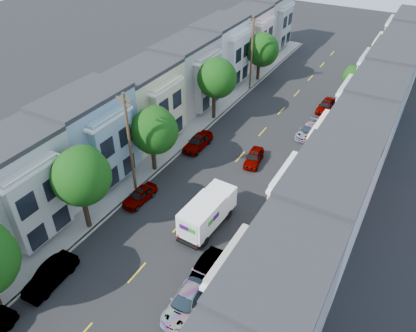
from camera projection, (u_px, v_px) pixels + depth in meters
ground at (180, 225)px, 35.00m from camera, size 160.00×160.00×0.00m
road_slab at (252, 144)px, 45.61m from camera, size 12.00×70.00×0.02m
curb_left at (205, 130)px, 48.00m from camera, size 0.30×70.00×0.15m
curb_right at (304, 158)px, 43.15m from camera, size 0.30×70.00×0.15m
sidewalk_left at (196, 127)px, 48.52m from camera, size 2.60×70.00×0.15m
sidewalk_right at (316, 162)px, 42.63m from camera, size 2.60×70.00×0.15m
centerline at (252, 144)px, 45.62m from camera, size 0.12×70.00×0.01m
townhouse_row_left at (170, 120)px, 50.09m from camera, size 5.00×70.00×8.50m
townhouse_row_right at (352, 173)px, 41.15m from camera, size 5.00×70.00×8.50m
tree_b at (81, 176)px, 31.46m from camera, size 4.70×4.70×7.91m
tree_c at (154, 131)px, 38.69m from camera, size 4.59×4.59×7.05m
tree_d at (216, 78)px, 47.19m from camera, size 4.70×4.70×7.74m
tree_e at (262, 50)px, 57.12m from camera, size 4.70×4.70×6.99m
tree_far_r at (353, 78)px, 51.39m from camera, size 2.88×2.88×5.18m
utility_pole_near at (130, 144)px, 35.94m from camera, size 1.60×0.26×10.00m
utility_pole_far at (252, 54)px, 54.35m from camera, size 1.60×0.26×10.00m
fedex_truck at (207, 212)px, 33.97m from camera, size 2.31×6.01×2.88m
lead_sedan at (254, 158)px, 42.22m from camera, size 2.16×4.18×1.29m
parked_left_b at (51, 276)px, 29.61m from camera, size 1.82×4.51×1.47m
parked_left_c at (140, 195)px, 37.21m from camera, size 1.72×4.06×1.29m
parked_left_d at (198, 142)px, 44.54m from camera, size 1.81×4.66×1.51m
parked_right_a at (187, 301)px, 27.90m from camera, size 2.13×4.72×1.39m
parked_right_b at (206, 273)px, 29.80m from camera, size 1.74×4.64×1.53m
parked_right_c at (309, 130)px, 46.74m from camera, size 2.23×4.48×1.30m
parked_right_d at (326, 106)px, 51.65m from camera, size 1.87×4.48×1.43m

